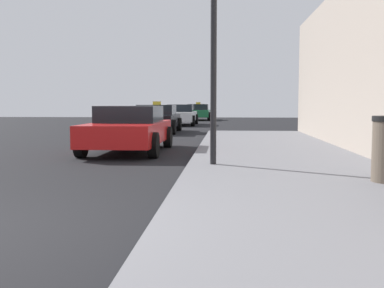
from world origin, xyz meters
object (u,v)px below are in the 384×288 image
street_lamp (214,3)px  car_white (181,115)px  car_green (198,112)px  car_red (129,129)px  car_black (156,118)px  car_yellow (197,110)px

street_lamp → car_white: street_lamp is taller
car_white → car_green: 8.66m
car_red → street_lamp: bearing=124.1°
car_black → car_yellow: 25.03m
car_red → car_white: same height
car_white → car_green: car_green is taller
car_green → car_black: bearing=86.6°
street_lamp → car_black: bearing=103.7°
car_yellow → car_black: bearing=89.4°
car_red → car_white: (-0.12, 15.94, 0.00)m
street_lamp → car_green: street_lamp is taller
car_red → car_yellow: same height
car_red → car_green: car_green is taller
street_lamp → car_black: 12.78m
car_black → car_yellow: (0.27, 25.02, -0.00)m
car_red → car_black: size_ratio=1.07×
car_black → car_white: size_ratio=0.88×
street_lamp → car_white: (-2.55, 19.52, -2.61)m
car_black → car_white: 7.37m
street_lamp → car_yellow: street_lamp is taller
car_white → car_green: (0.55, 8.64, -0.00)m
street_lamp → car_green: 28.35m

